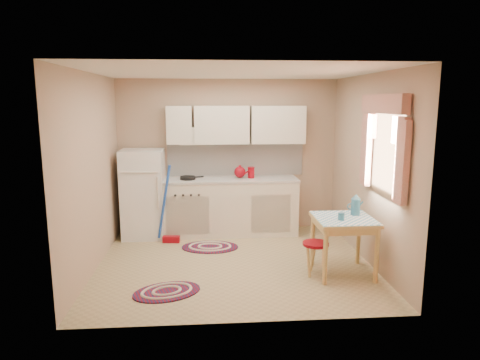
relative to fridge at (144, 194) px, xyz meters
name	(u,v)px	position (x,y,z in m)	size (l,w,h in m)	color
room_shell	(244,143)	(1.52, -1.01, 0.90)	(3.64, 3.60, 2.52)	tan
fridge	(144,194)	(0.00, 0.00, 0.00)	(0.65, 0.60, 1.40)	white
broom	(170,205)	(0.45, -0.35, -0.10)	(0.28, 0.12, 1.20)	#1D4BB6
base_cabinets	(227,207)	(1.33, 0.05, -0.26)	(2.25, 0.60, 0.88)	silver
countertop	(227,180)	(1.33, 0.05, 0.20)	(2.27, 0.62, 0.04)	#B6B2AC
frying_pan	(188,178)	(0.70, 0.00, 0.24)	(0.25, 0.25, 0.05)	black
red_kettle	(240,172)	(1.54, 0.05, 0.32)	(0.20, 0.18, 0.20)	maroon
red_canister	(251,173)	(1.72, 0.05, 0.30)	(0.10, 0.10, 0.16)	maroon
table	(343,246)	(2.70, -1.73, -0.34)	(0.72, 0.72, 0.72)	#DCB86E
stool	(315,259)	(2.34, -1.74, -0.49)	(0.32, 0.32, 0.42)	maroon
coffee_pot	(356,205)	(2.88, -1.61, 0.16)	(0.14, 0.12, 0.28)	#2C6989
mug	(341,217)	(2.62, -1.83, 0.07)	(0.08, 0.08, 0.10)	#2C6989
rug_center	(210,247)	(1.04, -0.63, -0.69)	(0.84, 0.56, 0.02)	maroon
rug_left	(167,292)	(0.54, -2.12, -0.69)	(0.78, 0.52, 0.02)	maroon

